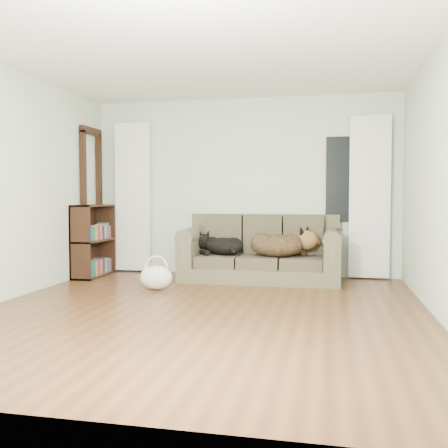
% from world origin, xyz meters
% --- Properties ---
extents(floor, '(5.00, 5.00, 0.00)m').
position_xyz_m(floor, '(0.00, 0.00, 0.00)').
color(floor, '#462816').
rests_on(floor, ground).
extents(ceiling, '(5.00, 5.00, 0.00)m').
position_xyz_m(ceiling, '(0.00, 0.00, 2.60)').
color(ceiling, white).
rests_on(ceiling, ground).
extents(wall_back, '(4.50, 0.04, 2.60)m').
position_xyz_m(wall_back, '(0.00, 2.50, 1.30)').
color(wall_back, '#B4C8AF').
rests_on(wall_back, ground).
extents(wall_right, '(0.04, 5.00, 2.60)m').
position_xyz_m(wall_right, '(2.25, 0.00, 1.30)').
color(wall_right, '#B4C8AF').
rests_on(wall_right, ground).
extents(curtain_left, '(0.55, 0.08, 2.25)m').
position_xyz_m(curtain_left, '(-1.70, 2.42, 1.15)').
color(curtain_left, white).
rests_on(curtain_left, ground).
extents(curtain_right, '(0.55, 0.08, 2.25)m').
position_xyz_m(curtain_right, '(1.80, 2.42, 1.15)').
color(curtain_right, white).
rests_on(curtain_right, ground).
extents(window_pane, '(0.50, 0.03, 1.20)m').
position_xyz_m(window_pane, '(1.45, 2.47, 1.40)').
color(window_pane, black).
rests_on(window_pane, wall_back).
extents(door_casing, '(0.07, 0.60, 2.10)m').
position_xyz_m(door_casing, '(-2.20, 2.05, 1.05)').
color(door_casing, black).
rests_on(door_casing, ground).
extents(sofa, '(2.14, 0.92, 0.87)m').
position_xyz_m(sofa, '(0.33, 1.98, 0.45)').
color(sofa, '#443C2C').
rests_on(sofa, floor).
extents(dog_black_lab, '(0.71, 0.65, 0.25)m').
position_xyz_m(dog_black_lab, '(-0.21, 1.95, 0.48)').
color(dog_black_lab, black).
rests_on(dog_black_lab, sofa).
extents(dog_shepherd, '(0.84, 0.66, 0.33)m').
position_xyz_m(dog_shepherd, '(0.61, 1.90, 0.49)').
color(dog_shepherd, black).
rests_on(dog_shepherd, sofa).
extents(tv_remote, '(0.08, 0.18, 0.02)m').
position_xyz_m(tv_remote, '(1.38, 1.78, 0.73)').
color(tv_remote, black).
rests_on(tv_remote, sofa).
extents(tote_bag, '(0.42, 0.33, 0.30)m').
position_xyz_m(tote_bag, '(-0.84, 1.04, 0.16)').
color(tote_bag, beige).
rests_on(tote_bag, floor).
extents(bookshelf, '(0.37, 0.85, 1.04)m').
position_xyz_m(bookshelf, '(-2.09, 1.86, 0.50)').
color(bookshelf, black).
rests_on(bookshelf, floor).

